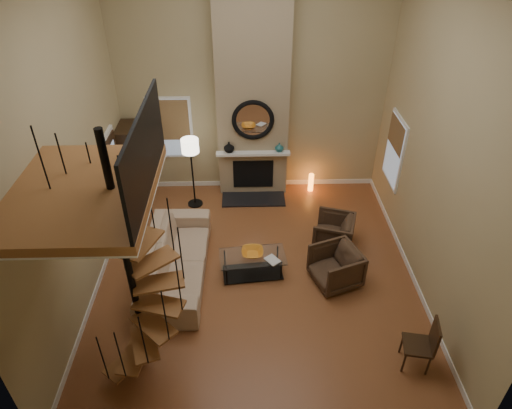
{
  "coord_description": "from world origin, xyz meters",
  "views": [
    {
      "loc": [
        -0.19,
        -6.4,
        6.22
      ],
      "look_at": [
        0.0,
        0.4,
        1.4
      ],
      "focal_mm": 31.88,
      "sensor_mm": 36.0,
      "label": 1
    }
  ],
  "objects_px": {
    "sofa": "(175,258)",
    "hutch": "(132,163)",
    "armchair_near": "(337,233)",
    "accent_lamp": "(311,182)",
    "floor_lamp": "(190,151)",
    "side_chair": "(424,343)",
    "armchair_far": "(339,266)",
    "coffee_table": "(253,263)"
  },
  "relations": [
    {
      "from": "sofa",
      "to": "hutch",
      "type": "bearing_deg",
      "value": 26.22
    },
    {
      "from": "sofa",
      "to": "armchair_near",
      "type": "distance_m",
      "value": 3.31
    },
    {
      "from": "accent_lamp",
      "to": "floor_lamp",
      "type": "bearing_deg",
      "value": -170.13
    },
    {
      "from": "sofa",
      "to": "side_chair",
      "type": "xyz_separation_m",
      "value": [
        4.04,
        -2.15,
        0.13
      ]
    },
    {
      "from": "hutch",
      "to": "armchair_near",
      "type": "height_order",
      "value": "hutch"
    },
    {
      "from": "sofa",
      "to": "accent_lamp",
      "type": "bearing_deg",
      "value": -44.99
    },
    {
      "from": "armchair_far",
      "to": "coffee_table",
      "type": "bearing_deg",
      "value": -117.54
    },
    {
      "from": "coffee_table",
      "to": "sofa",
      "type": "bearing_deg",
      "value": 178.34
    },
    {
      "from": "hutch",
      "to": "floor_lamp",
      "type": "height_order",
      "value": "hutch"
    },
    {
      "from": "sofa",
      "to": "armchair_far",
      "type": "relative_size",
      "value": 3.37
    },
    {
      "from": "sofa",
      "to": "floor_lamp",
      "type": "relative_size",
      "value": 1.64
    },
    {
      "from": "sofa",
      "to": "accent_lamp",
      "type": "distance_m",
      "value": 4.1
    },
    {
      "from": "sofa",
      "to": "armchair_far",
      "type": "distance_m",
      "value": 3.1
    },
    {
      "from": "coffee_table",
      "to": "floor_lamp",
      "type": "relative_size",
      "value": 0.76
    },
    {
      "from": "armchair_far",
      "to": "side_chair",
      "type": "xyz_separation_m",
      "value": [
        0.94,
        -1.91,
        0.17
      ]
    },
    {
      "from": "armchair_far",
      "to": "coffee_table",
      "type": "height_order",
      "value": "armchair_far"
    },
    {
      "from": "hutch",
      "to": "armchair_far",
      "type": "distance_m",
      "value": 5.29
    },
    {
      "from": "coffee_table",
      "to": "hutch",
      "type": "bearing_deg",
      "value": 134.85
    },
    {
      "from": "sofa",
      "to": "armchair_near",
      "type": "height_order",
      "value": "sofa"
    },
    {
      "from": "sofa",
      "to": "accent_lamp",
      "type": "relative_size",
      "value": 6.2
    },
    {
      "from": "accent_lamp",
      "to": "hutch",
      "type": "bearing_deg",
      "value": -178.18
    },
    {
      "from": "sofa",
      "to": "armchair_far",
      "type": "bearing_deg",
      "value": -93.33
    },
    {
      "from": "coffee_table",
      "to": "armchair_far",
      "type": "bearing_deg",
      "value": -7.14
    },
    {
      "from": "hutch",
      "to": "armchair_near",
      "type": "distance_m",
      "value": 4.93
    },
    {
      "from": "sofa",
      "to": "coffee_table",
      "type": "height_order",
      "value": "sofa"
    },
    {
      "from": "armchair_near",
      "to": "coffee_table",
      "type": "relative_size",
      "value": 0.61
    },
    {
      "from": "armchair_far",
      "to": "side_chair",
      "type": "relative_size",
      "value": 0.88
    },
    {
      "from": "side_chair",
      "to": "accent_lamp",
      "type": "bearing_deg",
      "value": 102.22
    },
    {
      "from": "accent_lamp",
      "to": "side_chair",
      "type": "xyz_separation_m",
      "value": [
        1.08,
        -4.99,
        0.28
      ]
    },
    {
      "from": "hutch",
      "to": "sofa",
      "type": "bearing_deg",
      "value": -65.0
    },
    {
      "from": "armchair_near",
      "to": "side_chair",
      "type": "bearing_deg",
      "value": 33.44
    },
    {
      "from": "floor_lamp",
      "to": "side_chair",
      "type": "relative_size",
      "value": 1.81
    },
    {
      "from": "sofa",
      "to": "coffee_table",
      "type": "relative_size",
      "value": 2.15
    },
    {
      "from": "armchair_near",
      "to": "sofa",
      "type": "bearing_deg",
      "value": -59.42
    },
    {
      "from": "sofa",
      "to": "floor_lamp",
      "type": "distance_m",
      "value": 2.57
    },
    {
      "from": "side_chair",
      "to": "coffee_table",
      "type": "bearing_deg",
      "value": 140.57
    },
    {
      "from": "armchair_near",
      "to": "side_chair",
      "type": "xyz_separation_m",
      "value": [
        0.81,
        -2.89,
        0.17
      ]
    },
    {
      "from": "armchair_near",
      "to": "side_chair",
      "type": "height_order",
      "value": "side_chair"
    },
    {
      "from": "armchair_far",
      "to": "side_chair",
      "type": "distance_m",
      "value": 2.13
    },
    {
      "from": "side_chair",
      "to": "hutch",
      "type": "bearing_deg",
      "value": 137.5
    },
    {
      "from": "armchair_far",
      "to": "floor_lamp",
      "type": "xyz_separation_m",
      "value": [
        -2.93,
        2.59,
        1.06
      ]
    },
    {
      "from": "armchair_far",
      "to": "hutch",
      "type": "bearing_deg",
      "value": -144.5
    }
  ]
}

